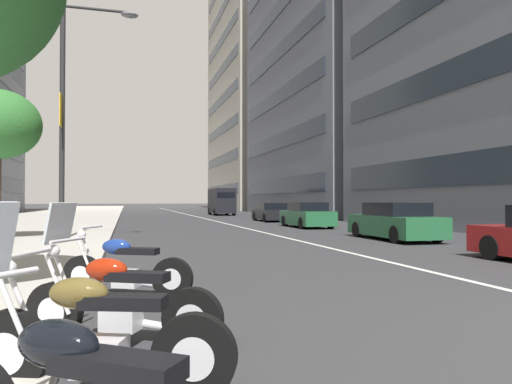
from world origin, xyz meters
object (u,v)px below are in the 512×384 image
Objects in this scene: motorcycle_under_tarp at (118,303)px; street_lamp_with_banners at (74,98)px; car_far_down_avenue at (271,212)px; motorcycle_mid_row at (98,341)px; delivery_van_ahead at (221,201)px; car_mid_block_traffic at (395,222)px; car_lead_in_lane at (307,216)px; motorcycle_far_end_row at (125,270)px.

street_lamp_with_banners is at bearing -54.71° from motorcycle_under_tarp.
motorcycle_mid_row is at bearing 161.02° from car_far_down_avenue.
street_lamp_with_banners is at bearing 141.91° from car_far_down_avenue.
street_lamp_with_banners reaches higher than car_far_down_avenue.
car_far_down_avenue is at bearing -176.18° from delivery_van_ahead.
motorcycle_mid_row is 14.41m from street_lamp_with_banners.
car_mid_block_traffic is 0.89× the size of delivery_van_ahead.
car_mid_block_traffic is 1.08× the size of car_lead_in_lane.
motorcycle_mid_row is 1.03× the size of motorcycle_far_end_row.
delivery_van_ahead is (30.42, 0.62, 0.74)m from car_mid_block_traffic.
motorcycle_under_tarp is 0.47× the size of car_lead_in_lane.
car_lead_in_lane is 0.83× the size of delivery_van_ahead.
motorcycle_far_end_row is at bearing 131.59° from car_mid_block_traffic.
motorcycle_mid_row is at bearing 113.43° from motorcycle_far_end_row.
car_lead_in_lane is at bearing -89.29° from motorcycle_under_tarp.
motorcycle_mid_row is 15.59m from car_mid_block_traffic.
car_far_down_avenue is 14.48m from delivery_van_ahead.
motorcycle_far_end_row is 0.38× the size of delivery_van_ahead.
motorcycle_mid_row is 3.76m from motorcycle_far_end_row.
car_lead_in_lane reaches higher than motorcycle_far_end_row.
car_lead_in_lane is (8.35, 0.25, -0.02)m from car_mid_block_traffic.
motorcycle_far_end_row is at bearing -73.08° from motorcycle_mid_row.
street_lamp_with_banners reaches higher than motorcycle_under_tarp.
delivery_van_ahead is 31.05m from street_lamp_with_banners.
car_far_down_avenue is (26.67, -9.96, 0.18)m from motorcycle_under_tarp.
street_lamp_with_banners is (-28.84, 10.91, 3.63)m from delivery_van_ahead.
motorcycle_mid_row is 29.73m from car_far_down_avenue.
car_mid_block_traffic is 0.55× the size of street_lamp_with_banners.
car_far_down_avenue is (27.97, -10.08, 0.20)m from motorcycle_mid_row.
car_lead_in_lane is at bearing -178.08° from delivery_van_ahead.
motorcycle_far_end_row is (2.45, -0.07, -0.02)m from motorcycle_under_tarp.
motorcycle_mid_row is 22.54m from car_lead_in_lane.
delivery_van_ahead reaches higher than motorcycle_under_tarp.
car_mid_block_traffic is 30.44m from delivery_van_ahead.
motorcycle_under_tarp is at bearing 168.29° from delivery_van_ahead.
motorcycle_mid_row is at bearing -173.46° from street_lamp_with_banners.
motorcycle_under_tarp reaches higher than car_far_down_avenue.
car_mid_block_traffic is at bearing -113.52° from motorcycle_far_end_row.
car_far_down_avenue is 0.52× the size of street_lamp_with_banners.
motorcycle_far_end_row is 0.43× the size of car_mid_block_traffic.
street_lamp_with_banners is at bearing 160.22° from delivery_van_ahead.
motorcycle_mid_row is at bearing 141.73° from car_mid_block_traffic.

